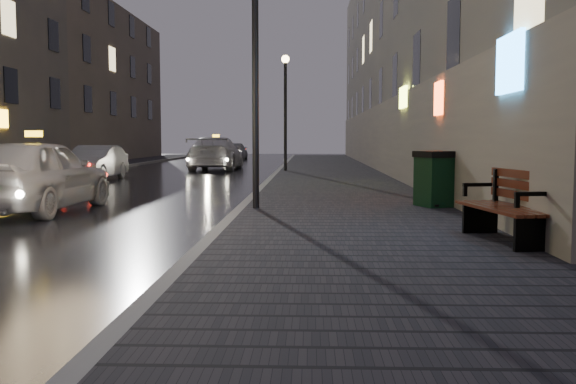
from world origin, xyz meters
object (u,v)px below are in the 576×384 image
trash_bin (437,178)px  car_left_mid (95,163)px  lamp_far (285,98)px  lamp_near (255,50)px  bench (511,206)px  taxi_mid (216,153)px  car_far (236,151)px  taxi_near (35,175)px

trash_bin → car_left_mid: car_left_mid is taller
lamp_far → trash_bin: size_ratio=4.35×
trash_bin → car_left_mid: bearing=114.3°
lamp_near → bench: size_ratio=2.50×
taxi_mid → car_far: taxi_mid is taller
bench → lamp_far: bearing=91.8°
lamp_near → car_left_mid: size_ratio=1.27×
car_far → trash_bin: bearing=103.2°
car_far → taxi_mid: bearing=92.4°
car_far → lamp_near: bearing=96.8°
taxi_near → car_left_mid: 11.09m
bench → trash_bin: trash_bin is taller
taxi_near → car_left_mid: taxi_near is taller
lamp_far → taxi_near: size_ratio=1.08×
bench → car_left_mid: bearing=116.7°
lamp_near → taxi_mid: lamp_near is taller
lamp_near → bench: (4.08, -4.30, -2.82)m
taxi_near → taxi_mid: size_ratio=0.84×
lamp_far → car_far: bearing=103.3°
taxi_near → taxi_mid: taxi_mid is taller
lamp_far → car_left_mid: (-7.28, -4.83, -2.81)m
bench → taxi_mid: (-7.86, 24.10, 0.18)m
taxi_mid → lamp_near: bearing=101.4°
lamp_near → taxi_near: (-4.94, 0.33, -2.65)m
car_far → car_left_mid: bearing=83.2°
trash_bin → taxi_near: (-8.89, -0.18, 0.07)m
bench → car_left_mid: size_ratio=0.51×
taxi_near → car_far: 35.17m
lamp_far → car_far: lamp_far is taller
bench → car_far: size_ratio=0.52×
taxi_near → car_far: taxi_near is taller
trash_bin → car_far: car_far is taller
car_left_mid → lamp_near: bearing=-56.6°
bench → taxi_near: size_ratio=0.43×
lamp_near → taxi_mid: bearing=100.8°
lamp_near → trash_bin: (3.95, 0.51, -2.72)m
lamp_far → taxi_near: (-4.94, -15.67, -2.65)m
car_far → bench: bearing=101.7°
car_left_mid → car_far: size_ratio=1.03×
bench → lamp_near: bearing=123.9°
car_left_mid → taxi_mid: taxi_mid is taller
taxi_near → lamp_near: bearing=178.4°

